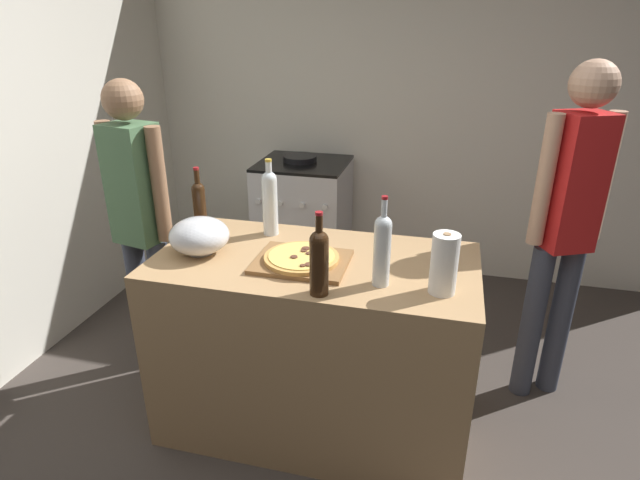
# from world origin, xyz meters

# --- Properties ---
(ground_plane) EXTENTS (4.38, 3.10, 0.02)m
(ground_plane) POSITION_xyz_m (0.00, 1.25, -0.01)
(ground_plane) COLOR #3F3833
(kitchen_wall_rear) EXTENTS (4.38, 0.10, 2.60)m
(kitchen_wall_rear) POSITION_xyz_m (0.00, 2.55, 1.30)
(kitchen_wall_rear) COLOR silver
(kitchen_wall_rear) RESTS_ON ground_plane
(kitchen_wall_left) EXTENTS (0.10, 3.10, 2.60)m
(kitchen_wall_left) POSITION_xyz_m (-1.94, 1.25, 1.30)
(kitchen_wall_left) COLOR silver
(kitchen_wall_left) RESTS_ON ground_plane
(counter) EXTENTS (1.43, 0.73, 0.90)m
(counter) POSITION_xyz_m (-0.14, 0.62, 0.45)
(counter) COLOR tan
(counter) RESTS_ON ground_plane
(cutting_board) EXTENTS (0.40, 0.32, 0.02)m
(cutting_board) POSITION_xyz_m (-0.18, 0.56, 0.91)
(cutting_board) COLOR olive
(cutting_board) RESTS_ON counter
(pizza) EXTENTS (0.33, 0.33, 0.03)m
(pizza) POSITION_xyz_m (-0.18, 0.56, 0.93)
(pizza) COLOR tan
(pizza) RESTS_ON cutting_board
(mixing_bowl) EXTENTS (0.27, 0.27, 0.16)m
(mixing_bowl) POSITION_xyz_m (-0.66, 0.56, 0.98)
(mixing_bowl) COLOR #B2B2B7
(mixing_bowl) RESTS_ON counter
(paper_towel_roll) EXTENTS (0.10, 0.10, 0.25)m
(paper_towel_roll) POSITION_xyz_m (0.41, 0.45, 1.02)
(paper_towel_roll) COLOR white
(paper_towel_roll) RESTS_ON counter
(wine_bottle_dark) EXTENTS (0.07, 0.07, 0.34)m
(wine_bottle_dark) POSITION_xyz_m (-0.04, 0.32, 1.05)
(wine_bottle_dark) COLOR #331E0F
(wine_bottle_dark) RESTS_ON counter
(wine_bottle_clear) EXTENTS (0.06, 0.06, 0.33)m
(wine_bottle_clear) POSITION_xyz_m (-0.77, 0.79, 1.05)
(wine_bottle_clear) COLOR #331E0F
(wine_bottle_clear) RESTS_ON counter
(wine_bottle_amber) EXTENTS (0.07, 0.07, 0.37)m
(wine_bottle_amber) POSITION_xyz_m (0.18, 0.46, 1.06)
(wine_bottle_amber) COLOR silver
(wine_bottle_amber) RESTS_ON counter
(wine_bottle_green) EXTENTS (0.07, 0.07, 0.38)m
(wine_bottle_green) POSITION_xyz_m (-0.42, 0.85, 1.08)
(wine_bottle_green) COLOR silver
(wine_bottle_green) RESTS_ON counter
(stove) EXTENTS (0.64, 0.62, 0.96)m
(stove) POSITION_xyz_m (-0.63, 2.15, 0.46)
(stove) COLOR #B7B7BC
(stove) RESTS_ON ground_plane
(person_in_stripes) EXTENTS (0.39, 0.24, 1.63)m
(person_in_stripes) POSITION_xyz_m (-1.13, 0.82, 0.94)
(person_in_stripes) COLOR #383D4C
(person_in_stripes) RESTS_ON ground_plane
(person_in_red) EXTENTS (0.35, 0.27, 1.73)m
(person_in_red) POSITION_xyz_m (0.97, 1.14, 1.00)
(person_in_red) COLOR #383D4C
(person_in_red) RESTS_ON ground_plane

